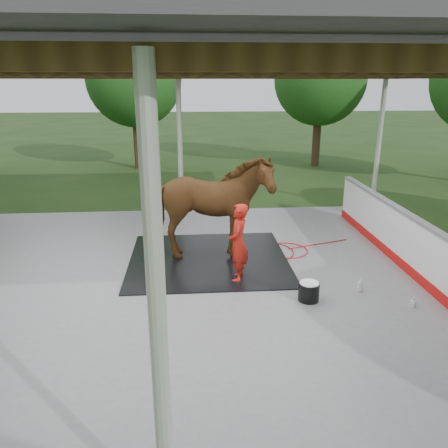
{
  "coord_description": "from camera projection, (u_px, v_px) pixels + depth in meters",
  "views": [
    {
      "loc": [
        0.26,
        -7.55,
        3.7
      ],
      "look_at": [
        0.9,
        0.59,
        1.02
      ],
      "focal_mm": 35.0,
      "sensor_mm": 36.0,
      "label": 1
    }
  ],
  "objects": [
    {
      "name": "ground",
      "position": [
        179.0,
        286.0,
        8.29
      ],
      "size": [
        100.0,
        100.0,
        0.0
      ],
      "primitive_type": "plane",
      "color": "#1E3814"
    },
    {
      "name": "concrete_slab",
      "position": [
        179.0,
        285.0,
        8.28
      ],
      "size": [
        12.0,
        10.0,
        0.05
      ],
      "primitive_type": "cube",
      "color": "slate",
      "rests_on": "ground"
    },
    {
      "name": "pavilion_structure",
      "position": [
        171.0,
        64.0,
        7.05
      ],
      "size": [
        12.6,
        10.6,
        4.05
      ],
      "color": "beige",
      "rests_on": "ground"
    },
    {
      "name": "dasher_board",
      "position": [
        416.0,
        250.0,
        8.45
      ],
      "size": [
        0.16,
        8.0,
        1.15
      ],
      "color": "red",
      "rests_on": "concrete_slab"
    },
    {
      "name": "tree_belt",
      "position": [
        190.0,
        76.0,
        7.98
      ],
      "size": [
        28.0,
        28.0,
        5.8
      ],
      "color": "#382314",
      "rests_on": "ground"
    },
    {
      "name": "rubber_mat",
      "position": [
        208.0,
        259.0,
        9.38
      ],
      "size": [
        3.35,
        3.14,
        0.03
      ],
      "primitive_type": "cube",
      "color": "black",
      "rests_on": "concrete_slab"
    },
    {
      "name": "horse",
      "position": [
        208.0,
        209.0,
        9.03
      ],
      "size": [
        2.65,
        1.22,
        2.24
      ],
      "primitive_type": "imported",
      "rotation": [
        0.0,
        0.0,
        1.58
      ],
      "color": "brown",
      "rests_on": "rubber_mat"
    },
    {
      "name": "handler",
      "position": [
        238.0,
        243.0,
        8.22
      ],
      "size": [
        0.47,
        0.62,
        1.51
      ],
      "primitive_type": "imported",
      "rotation": [
        0.0,
        0.0,
        -1.78
      ],
      "color": "red",
      "rests_on": "concrete_slab"
    },
    {
      "name": "wash_bucket",
      "position": [
        309.0,
        291.0,
        7.6
      ],
      "size": [
        0.36,
        0.36,
        0.34
      ],
      "color": "black",
      "rests_on": "concrete_slab"
    },
    {
      "name": "soap_bottle_a",
      "position": [
        360.0,
        285.0,
        7.94
      ],
      "size": [
        0.1,
        0.1,
        0.26
      ],
      "primitive_type": "imported",
      "rotation": [
        0.0,
        0.0,
        -0.03
      ],
      "color": "silver",
      "rests_on": "concrete_slab"
    },
    {
      "name": "soap_bottle_b",
      "position": [
        413.0,
        302.0,
        7.39
      ],
      "size": [
        0.11,
        0.11,
        0.18
      ],
      "primitive_type": "imported",
      "rotation": [
        0.0,
        0.0,
        -0.84
      ],
      "color": "#338CD8",
      "rests_on": "concrete_slab"
    },
    {
      "name": "hose_coil",
      "position": [
        276.0,
        251.0,
        9.83
      ],
      "size": [
        2.64,
        1.24,
        0.02
      ],
      "color": "#A40B19",
      "rests_on": "concrete_slab"
    }
  ]
}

